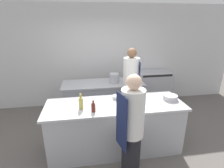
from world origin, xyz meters
The scene contains 14 objects.
ground_plane centered at (0.00, 0.00, 0.00)m, with size 16.00×16.00×0.00m, color #605B56.
wall_back centered at (0.00, 2.13, 1.40)m, with size 8.00×0.06×2.80m.
prep_counter centered at (0.00, 0.00, 0.47)m, with size 2.46×0.84×0.93m.
pass_counter centered at (-0.08, 1.19, 0.47)m, with size 1.94×0.73×0.93m.
oven_range centered at (1.44, 1.78, 0.49)m, with size 0.99×0.60×0.98m.
chef_at_prep_near centered at (0.11, -0.72, 0.84)m, with size 0.37×0.36×1.67m.
chef_at_stove centered at (0.47, 0.68, 0.92)m, with size 0.38×0.36×1.81m.
bottle_olive_oil centered at (0.40, 0.19, 1.02)m, with size 0.08×0.08×0.23m.
bottle_vinegar centered at (-0.40, -0.23, 1.01)m, with size 0.07×0.07×0.20m.
bottle_wine centered at (-0.59, -0.09, 1.04)m, with size 0.08×0.08×0.27m.
bowl_mixing_large centered at (1.05, 0.01, 0.97)m, with size 0.27×0.27×0.09m.
bowl_prep_small centered at (0.07, 0.21, 0.96)m, with size 0.17×0.17×0.06m.
cutting_board centered at (0.26, -0.10, 0.94)m, with size 0.39×0.25×0.01m.
stockpot centered at (0.19, 1.15, 1.04)m, with size 0.23×0.23×0.23m.
Camera 1 is at (-0.50, -2.77, 2.29)m, focal length 28.00 mm.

